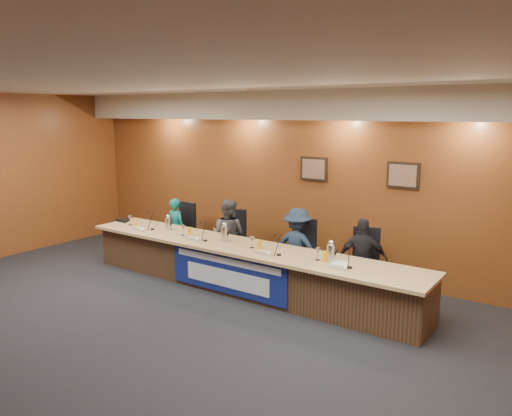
# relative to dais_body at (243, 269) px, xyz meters

# --- Properties ---
(floor) EXTENTS (10.00, 10.00, 0.00)m
(floor) POSITION_rel_dais_body_xyz_m (0.00, -2.40, -0.35)
(floor) COLOR black
(floor) RESTS_ON ground
(ceiling) EXTENTS (10.00, 8.00, 0.04)m
(ceiling) POSITION_rel_dais_body_xyz_m (0.00, -2.40, 2.85)
(ceiling) COLOR silver
(ceiling) RESTS_ON wall_back
(wall_back) EXTENTS (10.00, 0.04, 3.20)m
(wall_back) POSITION_rel_dais_body_xyz_m (0.00, 1.60, 1.25)
(wall_back) COLOR brown
(wall_back) RESTS_ON floor
(soffit) EXTENTS (10.00, 0.50, 0.50)m
(soffit) POSITION_rel_dais_body_xyz_m (0.00, 1.35, 2.60)
(soffit) COLOR beige
(soffit) RESTS_ON wall_back
(dais_body) EXTENTS (6.00, 0.80, 0.70)m
(dais_body) POSITION_rel_dais_body_xyz_m (0.00, 0.00, 0.00)
(dais_body) COLOR #472F1B
(dais_body) RESTS_ON floor
(dais_top) EXTENTS (6.10, 0.95, 0.05)m
(dais_top) POSITION_rel_dais_body_xyz_m (0.00, -0.05, 0.38)
(dais_top) COLOR tan
(dais_top) RESTS_ON dais_body
(banner) EXTENTS (2.20, 0.02, 0.65)m
(banner) POSITION_rel_dais_body_xyz_m (0.00, -0.41, 0.03)
(banner) COLOR navy
(banner) RESTS_ON dais_body
(banner_text_upper) EXTENTS (2.00, 0.01, 0.10)m
(banner_text_upper) POSITION_rel_dais_body_xyz_m (0.00, -0.43, 0.23)
(banner_text_upper) COLOR silver
(banner_text_upper) RESTS_ON banner
(banner_text_lower) EXTENTS (1.60, 0.01, 0.28)m
(banner_text_lower) POSITION_rel_dais_body_xyz_m (0.00, -0.43, -0.05)
(banner_text_lower) COLOR silver
(banner_text_lower) RESTS_ON banner
(wall_photo_left) EXTENTS (0.52, 0.04, 0.42)m
(wall_photo_left) POSITION_rel_dais_body_xyz_m (0.40, 1.57, 1.50)
(wall_photo_left) COLOR black
(wall_photo_left) RESTS_ON wall_back
(wall_photo_right) EXTENTS (0.52, 0.04, 0.42)m
(wall_photo_right) POSITION_rel_dais_body_xyz_m (2.00, 1.57, 1.50)
(wall_photo_right) COLOR black
(wall_photo_right) RESTS_ON wall_back
(panelist_a) EXTENTS (0.46, 0.33, 1.20)m
(panelist_a) POSITION_rel_dais_body_xyz_m (-2.13, 0.67, 0.25)
(panelist_a) COLOR #105C59
(panelist_a) RESTS_ON floor
(panelist_b) EXTENTS (0.72, 0.60, 1.31)m
(panelist_b) POSITION_rel_dais_body_xyz_m (-0.83, 0.67, 0.30)
(panelist_b) COLOR #46484B
(panelist_b) RESTS_ON floor
(panelist_c) EXTENTS (0.88, 0.56, 1.31)m
(panelist_c) POSITION_rel_dais_body_xyz_m (0.62, 0.67, 0.30)
(panelist_c) COLOR #19293D
(panelist_c) RESTS_ON floor
(panelist_d) EXTENTS (0.81, 0.57, 1.28)m
(panelist_d) POSITION_rel_dais_body_xyz_m (1.76, 0.67, 0.29)
(panelist_d) COLOR black
(panelist_d) RESTS_ON floor
(office_chair_a) EXTENTS (0.50, 0.50, 0.08)m
(office_chair_a) POSITION_rel_dais_body_xyz_m (-2.13, 0.77, 0.13)
(office_chair_a) COLOR black
(office_chair_a) RESTS_ON floor
(office_chair_b) EXTENTS (0.61, 0.61, 0.08)m
(office_chair_b) POSITION_rel_dais_body_xyz_m (-0.83, 0.77, 0.13)
(office_chair_b) COLOR black
(office_chair_b) RESTS_ON floor
(office_chair_c) EXTENTS (0.57, 0.57, 0.08)m
(office_chair_c) POSITION_rel_dais_body_xyz_m (0.62, 0.77, 0.13)
(office_chair_c) COLOR black
(office_chair_c) RESTS_ON floor
(office_chair_d) EXTENTS (0.62, 0.62, 0.08)m
(office_chair_d) POSITION_rel_dais_body_xyz_m (1.76, 0.77, 0.13)
(office_chair_d) COLOR black
(office_chair_d) RESTS_ON floor
(nameplate_a) EXTENTS (0.24, 0.08, 0.10)m
(nameplate_a) POSITION_rel_dais_body_xyz_m (-2.12, -0.34, 0.45)
(nameplate_a) COLOR white
(nameplate_a) RESTS_ON dais_top
(microphone_a) EXTENTS (0.07, 0.07, 0.02)m
(microphone_a) POSITION_rel_dais_body_xyz_m (-1.95, -0.12, 0.41)
(microphone_a) COLOR black
(microphone_a) RESTS_ON dais_top
(juice_glass_a) EXTENTS (0.06, 0.06, 0.15)m
(juice_glass_a) POSITION_rel_dais_body_xyz_m (-2.41, -0.12, 0.47)
(juice_glass_a) COLOR #F9A700
(juice_glass_a) RESTS_ON dais_top
(water_glass_a) EXTENTS (0.08, 0.08, 0.18)m
(water_glass_a) POSITION_rel_dais_body_xyz_m (-2.56, -0.10, 0.49)
(water_glass_a) COLOR silver
(water_glass_a) RESTS_ON dais_top
(nameplate_b) EXTENTS (0.24, 0.08, 0.10)m
(nameplate_b) POSITION_rel_dais_body_xyz_m (-0.86, -0.29, 0.45)
(nameplate_b) COLOR white
(nameplate_b) RESTS_ON dais_top
(microphone_b) EXTENTS (0.07, 0.07, 0.02)m
(microphone_b) POSITION_rel_dais_body_xyz_m (-0.64, -0.18, 0.41)
(microphone_b) COLOR black
(microphone_b) RESTS_ON dais_top
(juice_glass_b) EXTENTS (0.06, 0.06, 0.15)m
(juice_glass_b) POSITION_rel_dais_body_xyz_m (-1.08, -0.07, 0.47)
(juice_glass_b) COLOR #F9A700
(juice_glass_b) RESTS_ON dais_top
(water_glass_b) EXTENTS (0.08, 0.08, 0.18)m
(water_glass_b) POSITION_rel_dais_body_xyz_m (-1.20, -0.11, 0.49)
(water_glass_b) COLOR silver
(water_glass_b) RESTS_ON dais_top
(nameplate_c) EXTENTS (0.24, 0.08, 0.10)m
(nameplate_c) POSITION_rel_dais_body_xyz_m (0.58, -0.33, 0.45)
(nameplate_c) COLOR white
(nameplate_c) RESTS_ON dais_top
(microphone_c) EXTENTS (0.07, 0.07, 0.02)m
(microphone_c) POSITION_rel_dais_body_xyz_m (0.80, -0.18, 0.41)
(microphone_c) COLOR black
(microphone_c) RESTS_ON dais_top
(juice_glass_c) EXTENTS (0.06, 0.06, 0.15)m
(juice_glass_c) POSITION_rel_dais_body_xyz_m (0.39, -0.08, 0.47)
(juice_glass_c) COLOR #F9A700
(juice_glass_c) RESTS_ON dais_top
(water_glass_c) EXTENTS (0.08, 0.08, 0.18)m
(water_glass_c) POSITION_rel_dais_body_xyz_m (0.24, -0.08, 0.49)
(water_glass_c) COLOR silver
(water_glass_c) RESTS_ON dais_top
(nameplate_d) EXTENTS (0.24, 0.08, 0.10)m
(nameplate_d) POSITION_rel_dais_body_xyz_m (1.80, -0.31, 0.45)
(nameplate_d) COLOR white
(nameplate_d) RESTS_ON dais_top
(microphone_d) EXTENTS (0.07, 0.07, 0.02)m
(microphone_d) POSITION_rel_dais_body_xyz_m (1.92, -0.14, 0.41)
(microphone_d) COLOR black
(microphone_d) RESTS_ON dais_top
(juice_glass_d) EXTENTS (0.06, 0.06, 0.15)m
(juice_glass_d) POSITION_rel_dais_body_xyz_m (1.51, -0.08, 0.47)
(juice_glass_d) COLOR #F9A700
(juice_glass_d) RESTS_ON dais_top
(water_glass_d) EXTENTS (0.08, 0.08, 0.18)m
(water_glass_d) POSITION_rel_dais_body_xyz_m (1.39, -0.07, 0.49)
(water_glass_d) COLOR silver
(water_glass_d) RESTS_ON dais_top
(carafe_left) EXTENTS (0.11, 0.11, 0.22)m
(carafe_left) POSITION_rel_dais_body_xyz_m (-1.70, 0.04, 0.51)
(carafe_left) COLOR silver
(carafe_left) RESTS_ON dais_top
(carafe_mid) EXTENTS (0.12, 0.12, 0.25)m
(carafe_mid) POSITION_rel_dais_body_xyz_m (-0.37, 0.00, 0.52)
(carafe_mid) COLOR silver
(carafe_mid) RESTS_ON dais_top
(carafe_right) EXTENTS (0.12, 0.12, 0.25)m
(carafe_right) POSITION_rel_dais_body_xyz_m (1.59, -0.05, 0.53)
(carafe_right) COLOR silver
(carafe_right) RESTS_ON dais_top
(speakerphone) EXTENTS (0.32, 0.32, 0.05)m
(speakerphone) POSITION_rel_dais_body_xyz_m (-2.90, 0.03, 0.43)
(speakerphone) COLOR black
(speakerphone) RESTS_ON dais_top
(paper_stack) EXTENTS (0.26, 0.33, 0.01)m
(paper_stack) POSITION_rel_dais_body_xyz_m (1.73, -0.06, 0.40)
(paper_stack) COLOR white
(paper_stack) RESTS_ON dais_top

